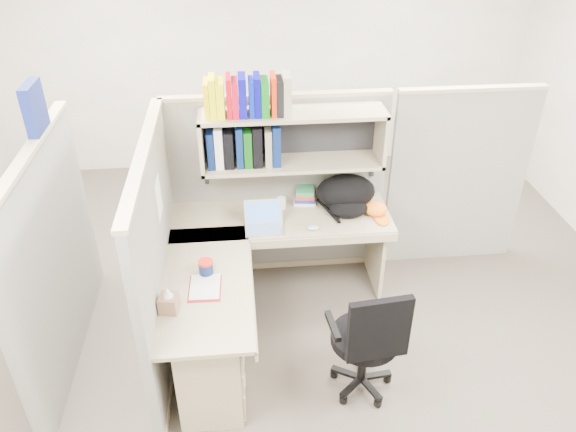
{
  "coord_description": "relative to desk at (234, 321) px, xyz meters",
  "views": [
    {
      "loc": [
        -0.31,
        -3.19,
        3.12
      ],
      "look_at": [
        0.02,
        0.25,
        0.93
      ],
      "focal_mm": 35.0,
      "sensor_mm": 36.0,
      "label": 1
    }
  ],
  "objects": [
    {
      "name": "ground",
      "position": [
        0.41,
        0.29,
        -0.44
      ],
      "size": [
        6.0,
        6.0,
        0.0
      ],
      "primitive_type": "plane",
      "color": "#38322B",
      "rests_on": "ground"
    },
    {
      "name": "room_shell",
      "position": [
        0.41,
        0.29,
        1.18
      ],
      "size": [
        6.0,
        6.0,
        6.0
      ],
      "color": "#AEA99D",
      "rests_on": "ground"
    },
    {
      "name": "cubicle",
      "position": [
        0.04,
        0.74,
        0.47
      ],
      "size": [
        3.79,
        1.84,
        1.95
      ],
      "color": "slate",
      "rests_on": "ground"
    },
    {
      "name": "desk",
      "position": [
        0.0,
        0.0,
        0.0
      ],
      "size": [
        1.74,
        1.75,
        0.73
      ],
      "color": "gray",
      "rests_on": "ground"
    },
    {
      "name": "laptop",
      "position": [
        0.26,
        0.68,
        0.4
      ],
      "size": [
        0.29,
        0.29,
        0.21
      ],
      "primitive_type": null,
      "rotation": [
        0.0,
        0.0,
        0.0
      ],
      "color": "silver",
      "rests_on": "desk"
    },
    {
      "name": "backpack",
      "position": [
        0.94,
        0.9,
        0.43
      ],
      "size": [
        0.48,
        0.38,
        0.28
      ],
      "primitive_type": null,
      "rotation": [
        0.0,
        0.0,
        0.02
      ],
      "color": "black",
      "rests_on": "desk"
    },
    {
      "name": "orange_cap",
      "position": [
        1.16,
        0.82,
        0.34
      ],
      "size": [
        0.23,
        0.25,
        0.1
      ],
      "primitive_type": null,
      "rotation": [
        0.0,
        0.0,
        0.3
      ],
      "color": "orange",
      "rests_on": "desk"
    },
    {
      "name": "snack_canister",
      "position": [
        -0.17,
        0.18,
        0.34
      ],
      "size": [
        0.1,
        0.1,
        0.1
      ],
      "color": "#0D1B50",
      "rests_on": "desk"
    },
    {
      "name": "tissue_box",
      "position": [
        -0.39,
        -0.18,
        0.38
      ],
      "size": [
        0.13,
        0.13,
        0.18
      ],
      "primitive_type": null,
      "rotation": [
        0.0,
        0.0,
        -0.16
      ],
      "color": "#926752",
      "rests_on": "desk"
    },
    {
      "name": "mouse",
      "position": [
        0.63,
        0.65,
        0.31
      ],
      "size": [
        0.1,
        0.07,
        0.03
      ],
      "primitive_type": "ellipsoid",
      "rotation": [
        0.0,
        0.0,
        -0.14
      ],
      "color": "#95B7D3",
      "rests_on": "desk"
    },
    {
      "name": "paper_cup",
      "position": [
        0.42,
        0.98,
        0.34
      ],
      "size": [
        0.07,
        0.07,
        0.1
      ],
      "primitive_type": "cylinder",
      "rotation": [
        0.0,
        0.0,
        0.08
      ],
      "color": "white",
      "rests_on": "desk"
    },
    {
      "name": "book_stack",
      "position": [
        0.63,
        1.1,
        0.35
      ],
      "size": [
        0.21,
        0.26,
        0.12
      ],
      "primitive_type": null,
      "rotation": [
        0.0,
        0.0,
        -0.13
      ],
      "color": "gray",
      "rests_on": "desk"
    },
    {
      "name": "loose_paper",
      "position": [
        -0.17,
        0.03,
        0.29
      ],
      "size": [
        0.2,
        0.27,
        0.0
      ],
      "primitive_type": null,
      "rotation": [
        0.0,
        0.0,
        -0.03
      ],
      "color": "white",
      "rests_on": "desk"
    },
    {
      "name": "task_chair",
      "position": [
        0.87,
        -0.31,
        -0.1
      ],
      "size": [
        0.52,
        0.48,
        0.96
      ],
      "color": "black",
      "rests_on": "ground"
    }
  ]
}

